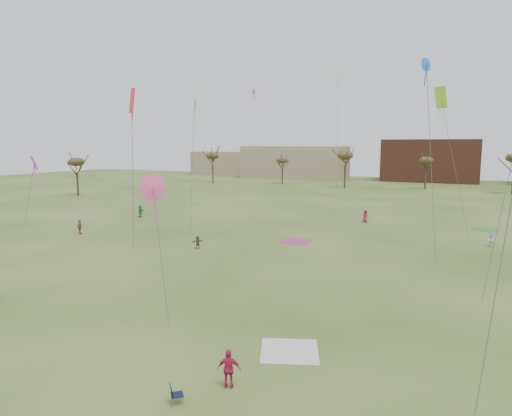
% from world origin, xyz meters
% --- Properties ---
extents(ground, '(260.00, 260.00, 0.00)m').
position_xyz_m(ground, '(0.00, 0.00, 0.00)').
color(ground, '#335119').
rests_on(ground, ground).
extents(spectator_fore_a, '(1.13, 0.77, 1.78)m').
position_xyz_m(spectator_fore_a, '(6.68, -4.94, 0.89)').
color(spectator_fore_a, '#BD204F').
rests_on(spectator_fore_a, ground).
extents(spectator_fore_c, '(1.03, 1.25, 1.34)m').
position_xyz_m(spectator_fore_c, '(-9.30, 17.58, 0.67)').
color(spectator_fore_c, brown).
rests_on(spectator_fore_c, ground).
extents(spectator_mid_d, '(0.71, 1.10, 1.73)m').
position_xyz_m(spectator_mid_d, '(-26.20, 18.02, 0.87)').
color(spectator_mid_d, '#A14372').
rests_on(spectator_mid_d, ground).
extents(spectator_mid_e, '(0.92, 0.87, 1.50)m').
position_xyz_m(spectator_mid_e, '(18.14, 31.42, 0.75)').
color(spectator_mid_e, white).
rests_on(spectator_mid_e, ground).
extents(flyer_far_a, '(0.88, 1.72, 1.78)m').
position_xyz_m(flyer_far_a, '(-27.89, 31.21, 0.89)').
color(flyer_far_a, '#287846').
rests_on(flyer_far_a, ground).
extents(flyer_far_b, '(0.96, 1.00, 1.73)m').
position_xyz_m(flyer_far_b, '(2.96, 40.96, 0.86)').
color(flyer_far_b, '#A11B39').
rests_on(flyer_far_b, ground).
extents(blanket_cream, '(3.83, 3.83, 0.03)m').
position_xyz_m(blanket_cream, '(7.80, -0.41, 0.00)').
color(blanket_cream, silver).
rests_on(blanket_cream, ground).
extents(blanket_plum, '(3.17, 3.17, 0.03)m').
position_xyz_m(blanket_plum, '(-1.40, 25.25, 0.00)').
color(blanket_plum, '#A93477').
rests_on(blanket_plum, ground).
extents(blanket_olive, '(3.68, 3.68, 0.03)m').
position_xyz_m(blanket_olive, '(17.88, 41.89, 0.00)').
color(blanket_olive, '#308635').
rests_on(blanket_olive, ground).
extents(camp_chair_center, '(0.74, 0.74, 0.87)m').
position_xyz_m(camp_chair_center, '(5.33, -6.99, 0.26)').
color(camp_chair_center, '#121432').
rests_on(camp_chair_center, ground).
extents(kites_aloft, '(55.16, 62.37, 22.87)m').
position_xyz_m(kites_aloft, '(-3.03, 36.29, 17.99)').
color(kites_aloft, '#75E828').
rests_on(kites_aloft, ground).
extents(tree_line, '(117.44, 49.32, 8.91)m').
position_xyz_m(tree_line, '(-2.85, 79.12, 7.09)').
color(tree_line, '#3A2B1E').
rests_on(tree_line, ground).
extents(building_tan, '(32.00, 14.00, 10.00)m').
position_xyz_m(building_tan, '(-35.00, 115.00, 5.00)').
color(building_tan, '#937F60').
rests_on(building_tan, ground).
extents(building_brick, '(26.00, 16.00, 12.00)m').
position_xyz_m(building_brick, '(5.00, 120.00, 6.00)').
color(building_brick, brown).
rests_on(building_brick, ground).
extents(building_tan_west, '(20.00, 12.00, 8.00)m').
position_xyz_m(building_tan_west, '(-65.00, 122.00, 4.00)').
color(building_tan_west, '#937F60').
rests_on(building_tan_west, ground).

